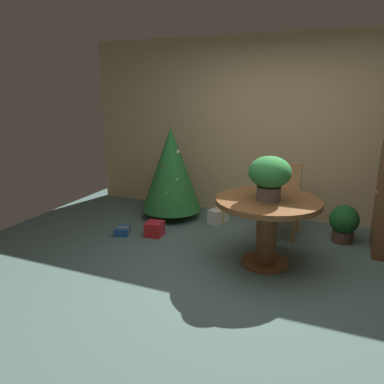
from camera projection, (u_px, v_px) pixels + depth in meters
name	position (u px, v px, depth m)	size (l,w,h in m)	color
ground_plane	(231.00, 281.00, 3.74)	(6.60, 6.60, 0.00)	#4C6660
back_wall_panel	(280.00, 129.00, 5.35)	(6.00, 0.10, 2.60)	tan
round_dining_table	(267.00, 217.00, 3.98)	(1.10, 1.10, 0.74)	brown
flower_vase	(270.00, 175.00, 3.81)	(0.43, 0.43, 0.46)	#665B51
wooden_chair_far	(283.00, 195.00, 4.84)	(0.43, 0.44, 0.94)	#B27F4C
holiday_tree	(171.00, 169.00, 5.44)	(0.87, 0.87, 1.34)	brown
gift_box_red	(155.00, 229.00, 4.89)	(0.23, 0.24, 0.19)	red
gift_box_blue	(123.00, 231.00, 4.93)	(0.21, 0.23, 0.10)	#1E569E
gift_box_cream	(218.00, 216.00, 5.37)	(0.26, 0.34, 0.21)	silver
potted_plant	(344.00, 222.00, 4.65)	(0.36, 0.36, 0.47)	#4C382D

